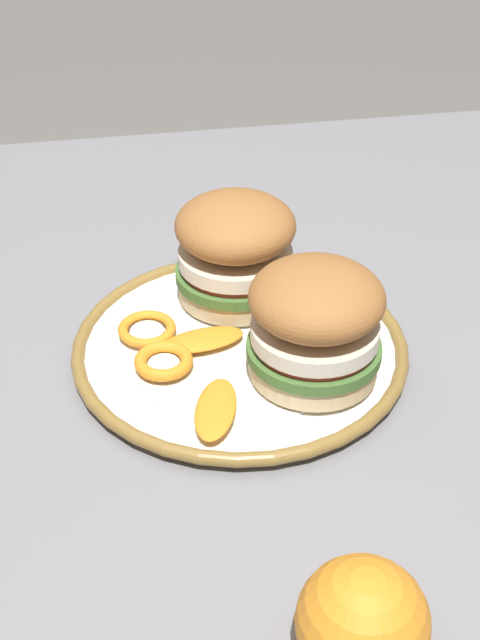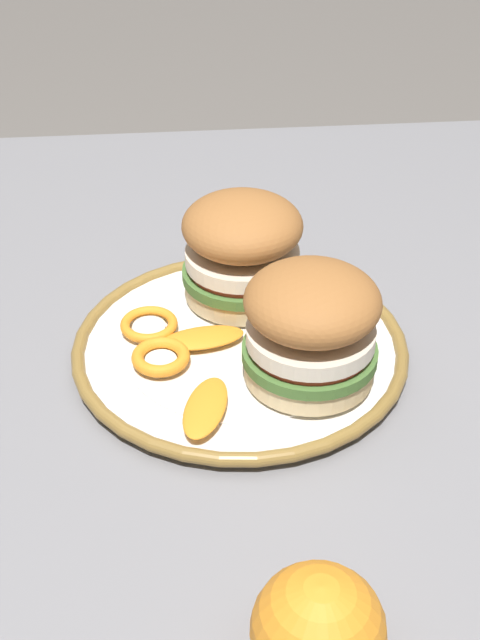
{
  "view_description": "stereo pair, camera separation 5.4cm",
  "coord_description": "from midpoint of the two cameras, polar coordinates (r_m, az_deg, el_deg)",
  "views": [
    {
      "loc": [
        -0.03,
        -0.59,
        1.23
      ],
      "look_at": [
        0.08,
        0.02,
        0.78
      ],
      "focal_mm": 49.71,
      "sensor_mm": 36.0,
      "label": 1
    },
    {
      "loc": [
        0.02,
        -0.6,
        1.23
      ],
      "look_at": [
        0.08,
        0.02,
        0.78
      ],
      "focal_mm": 49.71,
      "sensor_mm": 36.0,
      "label": 2
    }
  ],
  "objects": [
    {
      "name": "orange_peel_strip_short",
      "position": [
        0.7,
        -0.06,
        -5.71
      ],
      "size": [
        0.05,
        0.08,
        0.01
      ],
      "color": "orange",
      "rests_on": "dinner_plate"
    },
    {
      "name": "sandwich_half_right",
      "position": [
        0.72,
        6.74,
        -0.39
      ],
      "size": [
        0.15,
        0.15,
        0.1
      ],
      "color": "beige",
      "rests_on": "dinner_plate"
    },
    {
      "name": "dining_table",
      "position": [
        0.83,
        -3.55,
        -8.5
      ],
      "size": [
        1.25,
        1.03,
        0.74
      ],
      "color": "gray",
      "rests_on": "ground"
    },
    {
      "name": "orange_peel_strip_long",
      "position": [
        0.78,
        -0.43,
        -1.2
      ],
      "size": [
        0.08,
        0.04,
        0.01
      ],
      "color": "orange",
      "rests_on": "dinner_plate"
    },
    {
      "name": "whole_orange",
      "position": [
        0.55,
        7.99,
        -19.28
      ],
      "size": [
        0.08,
        0.08,
        0.08
      ],
      "primitive_type": "sphere",
      "color": "orange",
      "rests_on": "dining_table"
    },
    {
      "name": "sandwich_half_left",
      "position": [
        0.81,
        2.04,
        4.63
      ],
      "size": [
        0.14,
        0.14,
        0.1
      ],
      "color": "beige",
      "rests_on": "dinner_plate"
    },
    {
      "name": "orange_peel_curled",
      "position": [
        0.75,
        -3.11,
        -2.45
      ],
      "size": [
        0.06,
        0.06,
        0.01
      ],
      "color": "orange",
      "rests_on": "dinner_plate"
    },
    {
      "name": "orange_peel_small_curl",
      "position": [
        0.79,
        -4.19,
        -0.36
      ],
      "size": [
        0.07,
        0.07,
        0.01
      ],
      "color": "orange",
      "rests_on": "dinner_plate"
    },
    {
      "name": "dinner_plate",
      "position": [
        0.79,
        1.95,
        -1.86
      ],
      "size": [
        0.3,
        0.3,
        0.02
      ],
      "color": "white",
      "rests_on": "dining_table"
    }
  ]
}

